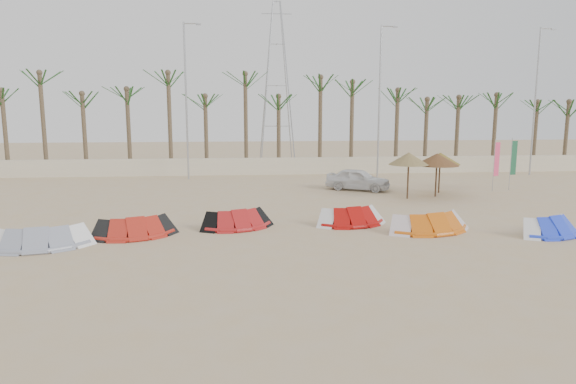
{
  "coord_description": "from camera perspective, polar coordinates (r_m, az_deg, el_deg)",
  "views": [
    {
      "loc": [
        -2.11,
        -17.44,
        5.25
      ],
      "look_at": [
        0.0,
        6.0,
        1.3
      ],
      "focal_mm": 32.0,
      "sensor_mm": 36.0,
      "label": 1
    }
  ],
  "objects": [
    {
      "name": "kite_red_left",
      "position": [
        22.02,
        -16.5,
        -3.54
      ],
      "size": [
        3.65,
        2.44,
        0.9
      ],
      "color": "#B02317",
      "rests_on": "ground"
    },
    {
      "name": "parasol_mid",
      "position": [
        31.05,
        16.23,
        3.5
      ],
      "size": [
        2.56,
        2.56,
        2.55
      ],
      "color": "#4C331E",
      "rests_on": "ground"
    },
    {
      "name": "kite_red_right",
      "position": [
        23.32,
        6.97,
        -2.5
      ],
      "size": [
        3.4,
        2.14,
        0.9
      ],
      "color": "#A30C09",
      "rests_on": "ground"
    },
    {
      "name": "kite_orange",
      "position": [
        22.81,
        15.28,
        -3.04
      ],
      "size": [
        3.98,
        2.4,
        0.9
      ],
      "color": "#D45E0F",
      "rests_on": "ground"
    },
    {
      "name": "lamp_b",
      "position": [
        37.64,
        -11.2,
        10.14
      ],
      "size": [
        1.25,
        0.14,
        11.0
      ],
      "color": "#A5A8AD",
      "rests_on": "ground"
    },
    {
      "name": "flag_green",
      "position": [
        35.15,
        23.76,
        3.34
      ],
      "size": [
        0.45,
        0.11,
        3.29
      ],
      "color": "#A5A8AD",
      "rests_on": "ground"
    },
    {
      "name": "car",
      "position": [
        32.7,
        7.79,
        1.41
      ],
      "size": [
        4.29,
        3.3,
        1.36
      ],
      "primitive_type": "imported",
      "rotation": [
        0.0,
        0.0,
        1.08
      ],
      "color": "silver",
      "rests_on": "ground"
    },
    {
      "name": "palm_line",
      "position": [
        41.05,
        -1.29,
        11.2
      ],
      "size": [
        52.0,
        4.0,
        7.7
      ],
      "color": "brown",
      "rests_on": "ground"
    },
    {
      "name": "kite_red_mid",
      "position": [
        22.67,
        -5.6,
        -2.83
      ],
      "size": [
        3.5,
        2.4,
        0.9
      ],
      "color": "#AB1A1A",
      "rests_on": "ground"
    },
    {
      "name": "flag_pink",
      "position": [
        34.28,
        22.18,
        3.24
      ],
      "size": [
        0.44,
        0.16,
        3.22
      ],
      "color": "#A5A8AD",
      "rests_on": "ground"
    },
    {
      "name": "parasol_right",
      "position": [
        32.56,
        16.56,
        3.6
      ],
      "size": [
        2.41,
        2.41,
        2.46
      ],
      "color": "#4C331E",
      "rests_on": "ground"
    },
    {
      "name": "pylon",
      "position": [
        45.85,
        -1.22,
        2.95
      ],
      "size": [
        3.0,
        3.0,
        14.0
      ],
      "primitive_type": null,
      "color": "#A5A8AD",
      "rests_on": "ground"
    },
    {
      "name": "parasol_left",
      "position": [
        29.93,
        13.27,
        3.63
      ],
      "size": [
        2.28,
        2.28,
        2.66
      ],
      "color": "#4C331E",
      "rests_on": "ground"
    },
    {
      "name": "kite_grey",
      "position": [
        21.64,
        -25.68,
        -4.33
      ],
      "size": [
        3.92,
        2.18,
        0.9
      ],
      "color": "#898E9F",
      "rests_on": "ground"
    },
    {
      "name": "kite_blue",
      "position": [
        23.85,
        26.95,
        -3.22
      ],
      "size": [
        3.24,
        2.26,
        0.9
      ],
      "color": "blue",
      "rests_on": "ground"
    },
    {
      "name": "ground",
      "position": [
        18.33,
        1.69,
        -7.12
      ],
      "size": [
        120.0,
        120.0,
        0.0
      ],
      "primitive_type": "plane",
      "color": "tan",
      "rests_on": "ground"
    },
    {
      "name": "lamp_d",
      "position": [
        43.5,
        25.82,
        9.28
      ],
      "size": [
        1.25,
        0.14,
        11.0
      ],
      "color": "#A5A8AD",
      "rests_on": "ground"
    },
    {
      "name": "boundary_wall",
      "position": [
        39.76,
        -2.07,
        2.88
      ],
      "size": [
        60.0,
        0.3,
        1.3
      ],
      "primitive_type": "cube",
      "color": "beige",
      "rests_on": "ground"
    },
    {
      "name": "lamp_c",
      "position": [
        38.79,
        10.18,
        10.15
      ],
      "size": [
        1.25,
        0.14,
        11.0
      ],
      "color": "#A5A8AD",
      "rests_on": "ground"
    }
  ]
}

